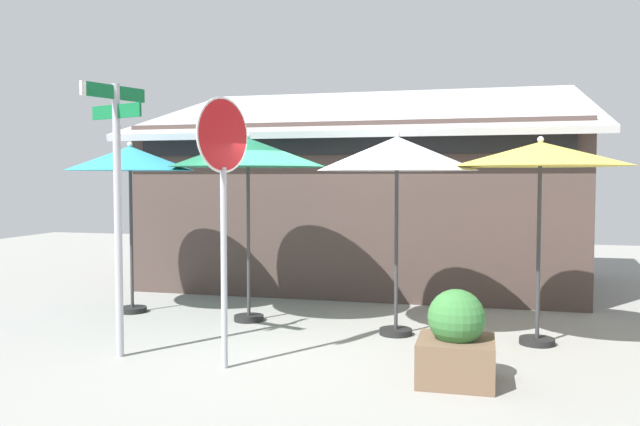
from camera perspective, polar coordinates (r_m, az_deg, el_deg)
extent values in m
cube|color=gray|center=(8.59, -2.05, -11.48)|extent=(28.00, 28.00, 0.10)
cube|color=#473833|center=(13.28, 4.18, 0.61)|extent=(8.00, 4.68, 3.08)
cube|color=silver|center=(13.20, 4.10, 9.07)|extent=(8.50, 5.25, 1.43)
cube|color=black|center=(10.94, 2.03, 6.33)|extent=(7.40, 0.16, 0.44)
cylinder|color=#A8AAB2|center=(7.92, -17.41, -0.72)|extent=(0.09, 0.09, 3.21)
cube|color=#116B38|center=(7.97, -17.58, 10.12)|extent=(0.30, 0.79, 0.16)
cube|color=#116B38|center=(7.95, -17.56, 8.54)|extent=(0.79, 0.30, 0.16)
cube|color=white|center=(7.70, -20.21, 10.33)|extent=(0.05, 0.07, 0.16)
cylinder|color=#A8AAB2|center=(7.22, -8.48, -4.86)|extent=(0.07, 0.07, 2.23)
cylinder|color=white|center=(7.17, -8.57, 6.83)|extent=(0.28, 0.79, 0.83)
cylinder|color=red|center=(7.17, -8.57, 6.83)|extent=(0.27, 0.75, 0.78)
cylinder|color=black|center=(10.70, -16.23, -8.19)|extent=(0.44, 0.44, 0.08)
cylinder|color=#333335|center=(10.55, -16.32, -2.32)|extent=(0.05, 0.05, 2.28)
cone|color=#2D99BC|center=(10.51, -16.43, 4.65)|extent=(1.97, 1.97, 0.38)
sphere|color=silver|center=(10.52, -16.45, 5.84)|extent=(0.08, 0.08, 0.08)
cylinder|color=black|center=(9.74, -6.30, -9.20)|extent=(0.44, 0.44, 0.08)
cylinder|color=#333335|center=(9.57, -6.34, -2.62)|extent=(0.05, 0.05, 2.33)
cone|color=#1E724C|center=(9.53, -6.39, 5.34)|extent=(2.30, 2.30, 0.42)
sphere|color=silver|center=(9.54, -6.40, 6.79)|extent=(0.08, 0.08, 0.08)
cylinder|color=black|center=(8.91, 6.71, -10.37)|extent=(0.44, 0.44, 0.08)
cylinder|color=#333335|center=(8.72, 6.75, -3.38)|extent=(0.05, 0.05, 2.26)
cone|color=white|center=(8.68, 6.81, 5.24)|extent=(2.14, 2.14, 0.45)
sphere|color=silver|center=(8.69, 6.82, 6.93)|extent=(0.08, 0.08, 0.08)
cylinder|color=black|center=(8.80, 18.61, -10.68)|extent=(0.44, 0.44, 0.08)
cylinder|color=#333335|center=(8.61, 18.74, -3.44)|extent=(0.05, 0.05, 2.31)
cone|color=#EAD14C|center=(8.56, 18.88, 4.95)|extent=(2.23, 2.23, 0.30)
sphere|color=silver|center=(8.57, 18.91, 6.16)|extent=(0.08, 0.08, 0.08)
cube|color=brown|center=(6.97, 11.91, -12.63)|extent=(0.78, 0.78, 0.46)
sphere|color=#387538|center=(6.87, 11.95, -9.03)|extent=(0.59, 0.59, 0.59)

